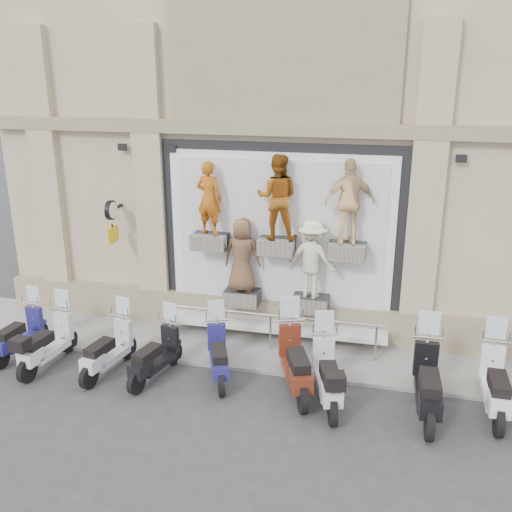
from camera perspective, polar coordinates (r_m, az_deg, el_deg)
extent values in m
plane|color=#313133|center=(11.32, -0.80, -14.18)|extent=(90.00, 90.00, 0.00)
cube|color=gray|center=(13.07, 1.53, -9.23)|extent=(16.00, 2.20, 0.08)
cube|color=black|center=(12.97, 2.42, 1.80)|extent=(5.60, 0.10, 4.30)
cube|color=white|center=(12.91, 2.37, 1.73)|extent=(5.10, 0.06, 3.90)
cube|color=white|center=(12.87, 2.33, 1.68)|extent=(4.70, 0.04, 3.60)
cube|color=white|center=(13.30, 1.96, -6.90)|extent=(5.10, 0.75, 0.10)
cube|color=#28282B|center=(13.03, -4.61, 1.49)|extent=(0.80, 0.50, 0.35)
imported|color=#C36014|center=(12.78, -4.72, 5.80)|extent=(0.67, 0.52, 1.65)
cube|color=#28282B|center=(12.64, 2.09, 1.01)|extent=(0.80, 0.50, 0.35)
imported|color=brown|center=(12.36, 2.14, 5.90)|extent=(0.97, 0.79, 1.86)
cube|color=#28282B|center=(12.44, 9.09, 0.50)|extent=(0.80, 0.50, 0.35)
imported|color=#E0BB82|center=(12.16, 9.35, 5.36)|extent=(1.14, 0.72, 1.81)
cube|color=#28282B|center=(13.26, -1.37, -4.12)|extent=(0.80, 0.50, 0.35)
imported|color=brown|center=(12.90, -1.41, 0.11)|extent=(0.86, 0.58, 1.71)
cube|color=#28282B|center=(12.96, 5.50, -4.74)|extent=(0.80, 0.50, 0.35)
imported|color=#F2EAC5|center=(12.59, 5.64, -0.26)|extent=(1.27, 0.90, 1.78)
cube|color=black|center=(13.88, -13.80, 4.73)|extent=(0.06, 0.56, 0.06)
cylinder|color=black|center=(13.65, -14.31, 4.47)|extent=(0.10, 0.46, 0.46)
cube|color=yellow|center=(13.80, -14.11, 2.05)|extent=(0.04, 0.50, 0.38)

